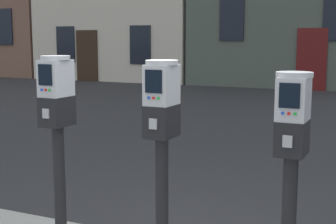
% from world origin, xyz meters
% --- Properties ---
extents(parking_meter_near_kerb, '(0.22, 0.25, 1.47)m').
position_xyz_m(parking_meter_near_kerb, '(-0.84, -0.25, 1.15)').
color(parking_meter_near_kerb, black).
rests_on(parking_meter_near_kerb, sidewalk_slab).
extents(parking_meter_twin_adjacent, '(0.22, 0.25, 1.45)m').
position_xyz_m(parking_meter_twin_adjacent, '(0.02, -0.25, 1.14)').
color(parking_meter_twin_adjacent, black).
rests_on(parking_meter_twin_adjacent, sidewalk_slab).
extents(parking_meter_end_of_row, '(0.22, 0.25, 1.40)m').
position_xyz_m(parking_meter_end_of_row, '(0.88, -0.25, 1.11)').
color(parking_meter_end_of_row, black).
rests_on(parking_meter_end_of_row, sidewalk_slab).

